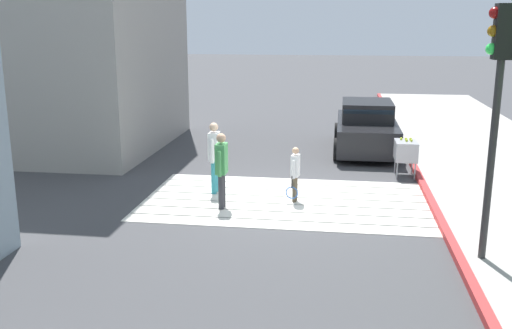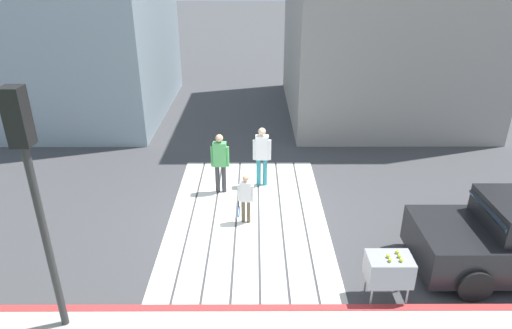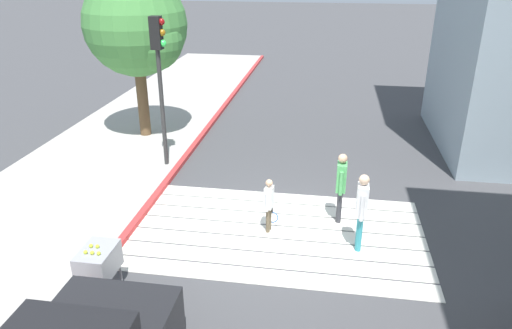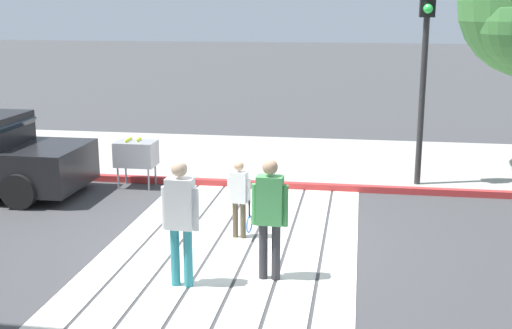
% 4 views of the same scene
% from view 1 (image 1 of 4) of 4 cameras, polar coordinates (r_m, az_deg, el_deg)
% --- Properties ---
extents(ground_plane, '(120.00, 120.00, 0.00)m').
position_cam_1_polar(ground_plane, '(13.22, 2.92, -3.60)').
color(ground_plane, '#424244').
extents(crosswalk_stripes, '(6.40, 3.80, 0.01)m').
position_cam_1_polar(crosswalk_stripes, '(13.22, 2.92, -3.57)').
color(crosswalk_stripes, silver).
rests_on(crosswalk_stripes, ground).
extents(curb_painted, '(0.16, 40.00, 0.13)m').
position_cam_1_polar(curb_painted, '(13.31, 17.01, -3.78)').
color(curb_painted, '#BC3333').
rests_on(curb_painted, ground).
extents(car_parked_near_curb, '(1.99, 4.31, 1.57)m').
position_cam_1_polar(car_parked_near_curb, '(18.43, 10.83, 3.53)').
color(car_parked_near_curb, black).
rests_on(car_parked_near_curb, ground).
extents(traffic_light_corner, '(0.39, 0.28, 4.24)m').
position_cam_1_polar(traffic_light_corner, '(9.85, 22.70, 7.41)').
color(traffic_light_corner, '#2D2D2D').
rests_on(traffic_light_corner, ground).
extents(tennis_ball_cart, '(0.56, 0.80, 1.02)m').
position_cam_1_polar(tennis_ball_cart, '(15.59, 14.55, 1.33)').
color(tennis_ball_cart, '#99999E').
rests_on(tennis_ball_cart, ground).
extents(pedestrian_adult_lead, '(0.23, 0.50, 1.70)m').
position_cam_1_polar(pedestrian_adult_lead, '(13.58, -4.14, 1.18)').
color(pedestrian_adult_lead, teal).
rests_on(pedestrian_adult_lead, ground).
extents(pedestrian_adult_trailing, '(0.22, 0.49, 1.67)m').
position_cam_1_polar(pedestrian_adult_trailing, '(12.45, -3.42, -0.07)').
color(pedestrian_adult_trailing, '#333338').
rests_on(pedestrian_adult_trailing, ground).
extents(pedestrian_child_with_racket, '(0.30, 0.40, 1.26)m').
position_cam_1_polar(pedestrian_child_with_racket, '(12.97, 3.87, -0.70)').
color(pedestrian_child_with_racket, brown).
rests_on(pedestrian_child_with_racket, ground).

